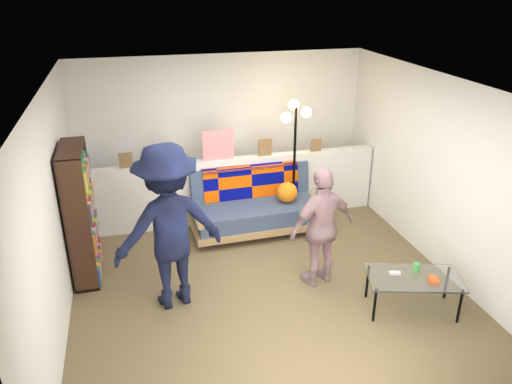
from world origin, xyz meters
TOP-DOWN VIEW (x-y plane):
  - ground at (0.00, 0.00)m, footprint 5.00×5.00m
  - room_shell at (0.00, 0.47)m, footprint 4.60×5.05m
  - half_wall_ledge at (0.00, 1.80)m, footprint 4.45×0.15m
  - ledge_decor at (-0.23, 1.78)m, footprint 2.97×0.02m
  - futon_sofa at (0.27, 1.41)m, footprint 1.90×0.96m
  - bookshelf at (-2.08, 0.77)m, footprint 0.28×0.84m
  - coffee_table at (1.46, -0.91)m, footprint 1.12×0.81m
  - floor_lamp at (0.89, 1.58)m, footprint 0.42×0.34m
  - person_left at (-1.10, -0.06)m, footprint 1.35×0.95m
  - person_right at (0.67, -0.11)m, footprint 0.93×0.56m

SIDE VIEW (x-z plane):
  - ground at x=0.00m, z-range 0.00..0.00m
  - futon_sofa at x=0.27m, z-range -0.03..0.78m
  - coffee_table at x=1.46m, z-range 0.13..0.66m
  - half_wall_ledge at x=0.00m, z-range 0.00..1.00m
  - person_right at x=0.67m, z-range 0.00..1.48m
  - bookshelf at x=-2.08m, z-range -0.06..1.62m
  - person_left at x=-1.10m, z-range 0.00..1.90m
  - ledge_decor at x=-0.23m, z-range 0.95..1.40m
  - floor_lamp at x=0.89m, z-range 0.38..2.22m
  - room_shell at x=0.00m, z-range 0.45..2.90m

